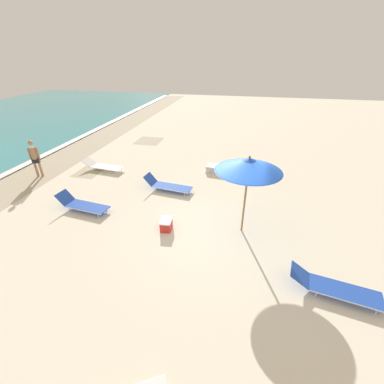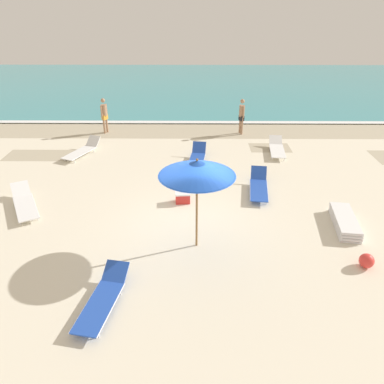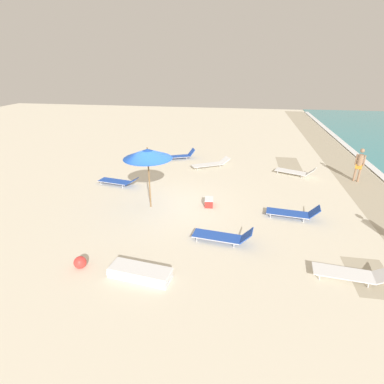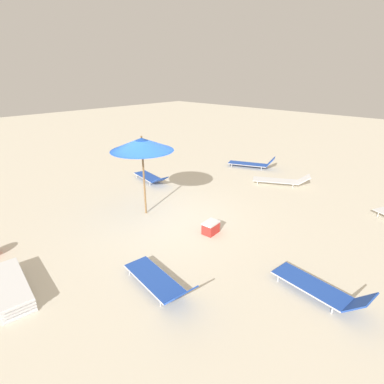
# 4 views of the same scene
# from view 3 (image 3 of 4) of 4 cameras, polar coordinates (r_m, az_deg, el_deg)

# --- Properties ---
(ground_plane) EXTENTS (60.00, 60.00, 0.16)m
(ground_plane) POSITION_cam_3_polar(r_m,az_deg,el_deg) (13.09, -4.76, -3.05)
(ground_plane) COLOR beige
(beach_umbrella) EXTENTS (2.00, 2.00, 2.65)m
(beach_umbrella) POSITION_cam_3_polar(r_m,az_deg,el_deg) (12.25, -8.45, 7.20)
(beach_umbrella) COLOR olive
(beach_umbrella) RESTS_ON ground_plane
(lounger_stack) EXTENTS (0.85, 1.94, 0.32)m
(lounger_stack) POSITION_cam_3_polar(r_m,az_deg,el_deg) (9.12, -9.89, -14.88)
(lounger_stack) COLOR white
(lounger_stack) RESTS_ON ground_plane
(sun_lounger_under_umbrella) EXTENTS (0.97, 2.18, 0.46)m
(sun_lounger_under_umbrella) POSITION_cam_3_polar(r_m,az_deg,el_deg) (15.62, -13.88, 2.01)
(sun_lounger_under_umbrella) COLOR blue
(sun_lounger_under_umbrella) RESTS_ON ground_plane
(sun_lounger_beside_umbrella) EXTENTS (1.37, 2.16, 0.57)m
(sun_lounger_beside_umbrella) POSITION_cam_3_polar(r_m,az_deg,el_deg) (17.41, 19.07, 3.68)
(sun_lounger_beside_umbrella) COLOR white
(sun_lounger_beside_umbrella) RESTS_ON ground_plane
(sun_lounger_near_water_left) EXTENTS (1.42, 2.30, 0.62)m
(sun_lounger_near_water_left) POSITION_cam_3_polar(r_m,az_deg,el_deg) (19.33, -2.69, 6.91)
(sun_lounger_near_water_left) COLOR blue
(sun_lounger_near_water_left) RESTS_ON ground_plane
(sun_lounger_near_water_right) EXTENTS (1.64, 2.31, 0.51)m
(sun_lounger_near_water_right) POSITION_cam_3_polar(r_m,az_deg,el_deg) (17.82, 3.59, 5.38)
(sun_lounger_near_water_right) COLOR white
(sun_lounger_near_water_right) RESTS_ON ground_plane
(sun_lounger_mid_beach_solo) EXTENTS (0.87, 2.12, 0.59)m
(sun_lounger_mid_beach_solo) POSITION_cam_3_polar(r_m,az_deg,el_deg) (10.56, 5.92, -8.35)
(sun_lounger_mid_beach_solo) COLOR blue
(sun_lounger_mid_beach_solo) RESTS_ON ground_plane
(sun_lounger_mid_beach_pair_a) EXTENTS (0.84, 2.07, 0.59)m
(sun_lounger_mid_beach_pair_a) POSITION_cam_3_polar(r_m,az_deg,el_deg) (12.67, 18.69, -3.77)
(sun_lounger_mid_beach_pair_a) COLOR blue
(sun_lounger_mid_beach_pair_a) RESTS_ON ground_plane
(sun_lounger_mid_beach_pair_b) EXTENTS (0.83, 2.17, 0.47)m
(sun_lounger_mid_beach_pair_b) POSITION_cam_3_polar(r_m,az_deg,el_deg) (10.01, 28.13, -13.51)
(sun_lounger_mid_beach_pair_b) COLOR white
(sun_lounger_mid_beach_pair_b) RESTS_ON ground_plane
(beachgoer_wading_adult) EXTENTS (0.30, 0.41, 1.76)m
(beachgoer_wading_adult) POSITION_cam_3_polar(r_m,az_deg,el_deg) (17.60, 29.30, 4.82)
(beachgoer_wading_adult) COLOR #A37A5B
(beachgoer_wading_adult) RESTS_ON ground_plane
(beach_ball) EXTENTS (0.38, 0.38, 0.38)m
(beach_ball) POSITION_cam_3_polar(r_m,az_deg,el_deg) (9.92, -20.53, -12.45)
(beach_ball) COLOR red
(beach_ball) RESTS_ON ground_plane
(cooler_box) EXTENTS (0.53, 0.39, 0.37)m
(cooler_box) POSITION_cam_3_polar(r_m,az_deg,el_deg) (12.98, 3.26, -1.94)
(cooler_box) COLOR red
(cooler_box) RESTS_ON ground_plane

